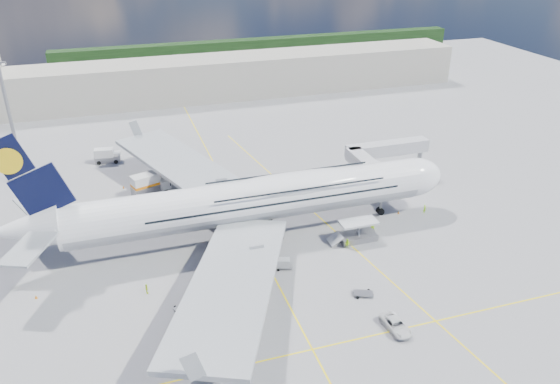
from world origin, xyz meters
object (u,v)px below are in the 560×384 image
object	(u,v)px
dolly_row_b	(228,269)
cone_nose	(398,212)
dolly_row_a	(179,336)
catering_truck_inner	(150,185)
dolly_back	(183,307)
dolly_nose_far	(363,293)
crew_van	(373,224)
light_mast	(11,124)
crew_wing	(147,289)
cargo_loader	(357,234)
catering_truck_outer	(107,156)
cone_wing_left_outer	(123,187)
jet_bridge	(379,156)
crew_nose	(425,209)
crew_tug	(260,315)
airliner	(252,200)
cone_wing_right_inner	(268,290)
service_van	(396,325)
cone_wing_left_inner	(176,197)
cone_tail	(36,297)
crew_loader	(347,244)
dolly_nose_near	(284,263)
dolly_row_c	(204,314)
baggage_tug	(255,304)

from	to	relation	value
dolly_row_b	cone_nose	xyz separation A→B (m)	(34.86, 8.33, -0.03)
dolly_row_a	catering_truck_inner	bearing A→B (deg)	111.66
dolly_back	dolly_nose_far	bearing A→B (deg)	-37.37
catering_truck_inner	crew_van	xyz separation A→B (m)	(36.65, -25.85, -1.14)
light_mast	crew_wing	distance (m)	52.41
cargo_loader	catering_truck_outer	distance (m)	62.39
cone_wing_left_outer	jet_bridge	bearing A→B (deg)	-16.89
crew_nose	crew_tug	world-z (taller)	crew_nose
airliner	cone_wing_right_inner	world-z (taller)	airliner
service_van	cone_wing_left_inner	xyz separation A→B (m)	(-22.73, 47.96, -0.48)
dolly_row_b	dolly_back	world-z (taller)	dolly_back
airliner	cone_tail	xyz separation A→B (m)	(-35.04, -7.72, -6.60)
crew_nose	crew_tug	bearing A→B (deg)	-170.81
crew_van	crew_tug	world-z (taller)	crew_van
dolly_row_b	catering_truck_inner	bearing A→B (deg)	83.06
cone_wing_left_inner	dolly_back	bearing A→B (deg)	-96.54
dolly_nose_far	crew_loader	distance (m)	12.93
crew_van	crew_wing	bearing A→B (deg)	61.81
dolly_nose_near	crew_nose	bearing A→B (deg)	35.76
dolly_row_c	dolly_nose_far	bearing A→B (deg)	-4.16
dolly_back	cone_tail	world-z (taller)	cone_tail
light_mast	cone_wing_left_outer	distance (m)	25.10
dolly_row_b	crew_van	distance (m)	28.17
dolly_back	catering_truck_outer	xyz separation A→B (m)	(-8.30, 57.63, 1.29)
service_van	cone_tail	bearing A→B (deg)	150.58
catering_truck_outer	crew_wing	size ratio (longest dim) A/B	3.61
crew_tug	cargo_loader	bearing A→B (deg)	40.91
jet_bridge	cone_wing_left_inner	xyz separation A→B (m)	(-40.48, 7.18, -6.58)
dolly_nose_near	cone_tail	world-z (taller)	dolly_nose_near
dolly_row_b	dolly_nose_near	size ratio (longest dim) A/B	0.96
dolly_row_c	cone_nose	bearing A→B (deg)	26.09
dolly_row_c	crew_tug	bearing A→B (deg)	-20.25
cone_wing_right_inner	dolly_row_b	bearing A→B (deg)	121.50
dolly_back	catering_truck_inner	distance (m)	38.15
cone_nose	cone_tail	xyz separation A→B (m)	(-63.19, -6.84, 0.02)
dolly_back	catering_truck_outer	bearing A→B (deg)	71.71
light_mast	dolly_row_b	size ratio (longest dim) A/B	8.85
dolly_row_c	service_van	world-z (taller)	service_van
airliner	cargo_loader	bearing A→B (deg)	-23.23
light_mast	cone_wing_left_outer	size ratio (longest dim) A/B	47.38
dolly_nose_far	crew_wing	world-z (taller)	crew_wing
dolly_nose_far	dolly_nose_near	xyz separation A→B (m)	(-9.02, 10.22, 0.58)
dolly_nose_far	cone_nose	world-z (taller)	cone_nose
baggage_tug	crew_wing	bearing A→B (deg)	138.35
light_mast	service_van	bearing A→B (deg)	-51.24
light_mast	catering_truck_outer	world-z (taller)	light_mast
catering_truck_inner	baggage_tug	bearing A→B (deg)	-94.94
dolly_row_c	cone_tail	bearing A→B (deg)	154.82
dolly_row_b	dolly_back	size ratio (longest dim) A/B	0.97
dolly_nose_near	crew_wing	world-z (taller)	dolly_nose_near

